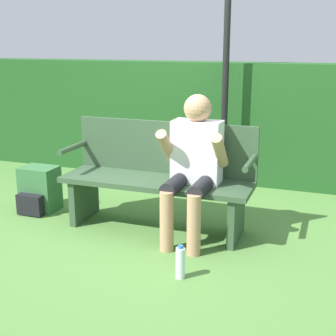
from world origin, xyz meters
TOP-DOWN VIEW (x-y plane):
  - ground_plane at (0.00, 0.00)m, footprint 40.00×40.00m
  - hedge_back at (0.00, 1.75)m, footprint 12.00×0.42m
  - park_bench at (0.00, 0.07)m, footprint 1.67×0.50m
  - person_seated at (0.35, -0.05)m, footprint 0.54×0.61m
  - backpack at (-1.25, 0.05)m, footprint 0.34×0.35m
  - water_bottle at (0.49, -0.78)m, footprint 0.07×0.07m
  - signpost at (0.28, 1.33)m, footprint 0.38×0.09m

SIDE VIEW (x-z plane):
  - ground_plane at x=0.00m, z-range 0.00..0.00m
  - water_bottle at x=0.49m, z-range -0.01..0.24m
  - backpack at x=-1.25m, z-range -0.01..0.42m
  - park_bench at x=0.00m, z-range 0.00..0.93m
  - person_seated at x=0.35m, z-range 0.07..1.27m
  - hedge_back at x=0.00m, z-range 0.00..1.38m
  - signpost at x=0.28m, z-range 0.15..3.05m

